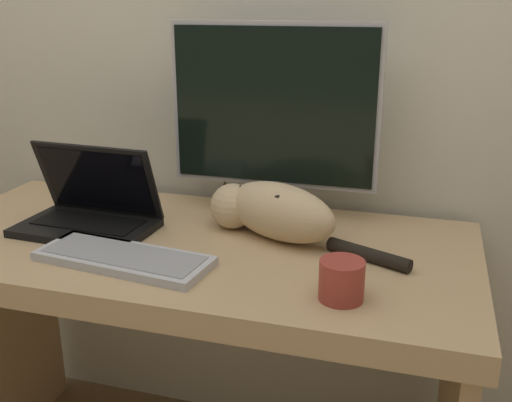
# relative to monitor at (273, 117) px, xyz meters

# --- Properties ---
(wall_back) EXTENTS (6.40, 0.06, 2.60)m
(wall_back) POSITION_rel_monitor_xyz_m (-0.15, 0.17, 0.25)
(wall_back) COLOR beige
(wall_back) RESTS_ON ground_plane
(desk) EXTENTS (1.39, 0.66, 0.78)m
(desk) POSITION_rel_monitor_xyz_m (-0.15, -0.22, -0.45)
(desk) COLOR tan
(desk) RESTS_ON ground_plane
(monitor) EXTENTS (0.55, 0.17, 0.52)m
(monitor) POSITION_rel_monitor_xyz_m (0.00, 0.00, 0.00)
(monitor) COLOR #B2B2B7
(monitor) RESTS_ON desk
(laptop) EXTENTS (0.35, 0.23, 0.22)m
(laptop) POSITION_rel_monitor_xyz_m (-0.43, -0.22, -0.23)
(laptop) COLOR black
(laptop) RESTS_ON desk
(external_keyboard) EXTENTS (0.42, 0.20, 0.02)m
(external_keyboard) POSITION_rel_monitor_xyz_m (-0.25, -0.39, -0.27)
(external_keyboard) COLOR #BCBCC1
(external_keyboard) RESTS_ON desk
(cat) EXTENTS (0.52, 0.25, 0.14)m
(cat) POSITION_rel_monitor_xyz_m (0.04, -0.15, -0.21)
(cat) COLOR #D1B284
(cat) RESTS_ON desk
(coffee_mug) EXTENTS (0.09, 0.09, 0.08)m
(coffee_mug) POSITION_rel_monitor_xyz_m (0.25, -0.42, -0.24)
(coffee_mug) COLOR #9E382D
(coffee_mug) RESTS_ON desk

